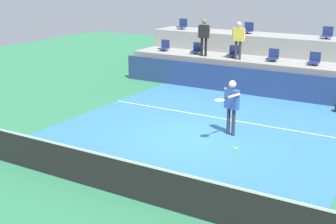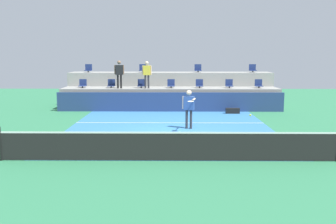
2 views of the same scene
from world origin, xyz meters
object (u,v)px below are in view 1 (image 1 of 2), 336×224
Objects in this scene: stadium_chair_lower_mid_left at (233,52)px; stadium_chair_lower_center at (273,56)px; spectator_in_grey at (204,34)px; stadium_chair_upper_right at (327,34)px; stadium_chair_upper_far_left at (182,25)px; tennis_player at (231,102)px; stadium_chair_lower_mid_right at (314,60)px; stadium_chair_upper_left at (248,29)px; tennis_ball at (235,148)px; stadium_chair_lower_far_left at (164,46)px; stadium_chair_lower_left at (197,49)px; spectator_leaning_on_rail at (239,37)px.

stadium_chair_lower_center is (1.80, 0.00, 0.00)m from stadium_chair_lower_mid_left.
stadium_chair_upper_right is at bearing 24.46° from spectator_in_grey.
spectator_in_grey is at bearing -43.32° from stadium_chair_upper_far_left.
tennis_player is 1.04× the size of spectator_in_grey.
stadium_chair_lower_mid_right is at bearing 4.60° from spectator_in_grey.
stadium_chair_upper_left is 7.65× the size of tennis_ball.
tennis_ball is (4.43, -10.31, -0.17)m from stadium_chair_lower_mid_left.
stadium_chair_lower_mid_right is at bearing 0.00° from stadium_chair_lower_far_left.
stadium_chair_lower_left is 1.00× the size of stadium_chair_lower_mid_left.
stadium_chair_lower_mid_left is at bearing 112.62° from tennis_player.
stadium_chair_lower_left is at bearing 180.00° from stadium_chair_lower_mid_left.
stadium_chair_upper_right is 0.30× the size of tennis_player.
stadium_chair_lower_far_left is at bearing 180.00° from stadium_chair_lower_mid_right.
tennis_ball is at bearing -60.16° from spectator_in_grey.
stadium_chair_lower_mid_left is (3.55, 0.00, 0.00)m from stadium_chair_lower_far_left.
spectator_in_grey reaches higher than stadium_chair_lower_far_left.
stadium_chair_upper_far_left is 4.51m from spectator_leaning_on_rail.
spectator_leaning_on_rail is at bearing 110.87° from tennis_player.
spectator_in_grey reaches higher than tennis_ball.
stadium_chair_lower_mid_right is 1.00× the size of stadium_chair_upper_far_left.
stadium_chair_upper_far_left is at bearing 161.49° from stadium_chair_lower_center.
stadium_chair_lower_far_left is 4.03m from stadium_chair_upper_left.
stadium_chair_lower_left is 0.32× the size of spectator_leaning_on_rail.
stadium_chair_lower_mid_right is at bearing 6.96° from spectator_leaning_on_rail.
stadium_chair_upper_right reaches higher than stadium_chair_lower_far_left.
stadium_chair_upper_right is at bearing 18.59° from stadium_chair_lower_left.
stadium_chair_lower_mid_right is at bearing 95.09° from tennis_ball.
stadium_chair_lower_left is 0.32× the size of spectator_in_grey.
stadium_chair_lower_center is 0.30× the size of tennis_player.
stadium_chair_upper_right is (5.35, 1.80, 0.85)m from stadium_chair_lower_left.
stadium_chair_upper_left is 3.59m from stadium_chair_upper_right.
stadium_chair_upper_right reaches higher than tennis_player.
stadium_chair_upper_far_left is 7.65× the size of tennis_ball.
stadium_chair_lower_center is at bearing 0.00° from stadium_chair_lower_far_left.
tennis_player is at bearing -56.58° from spectator_in_grey.
stadium_chair_upper_left is (-0.05, 1.80, 0.85)m from stadium_chair_lower_mid_left.
spectator_in_grey is 1.63m from spectator_leaning_on_rail.
spectator_in_grey is at bearing -34.85° from stadium_chair_lower_left.
spectator_leaning_on_rail reaches higher than tennis_ball.
stadium_chair_lower_far_left is 7.06m from stadium_chair_lower_mid_right.
stadium_chair_lower_mid_left is (1.82, 0.00, 0.00)m from stadium_chair_lower_left.
stadium_chair_lower_left is at bearing 180.00° from stadium_chair_lower_mid_right.
spectator_leaning_on_rail reaches higher than stadium_chair_upper_right.
stadium_chair_upper_left is at bearing 108.25° from tennis_player.
stadium_chair_lower_far_left is 5.35m from stadium_chair_lower_center.
stadium_chair_upper_far_left reaches higher than stadium_chair_lower_mid_left.
spectator_in_grey reaches higher than stadium_chair_lower_mid_right.
stadium_chair_upper_left is (-3.56, 1.80, 0.85)m from stadium_chair_lower_mid_right.
stadium_chair_upper_left is at bearing 91.62° from stadium_chair_lower_mid_left.
stadium_chair_upper_right is (7.12, 0.00, 0.00)m from stadium_chair_upper_far_left.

